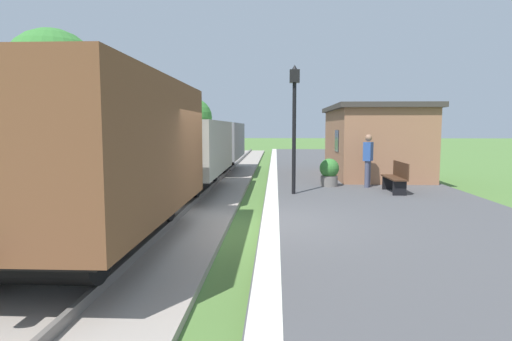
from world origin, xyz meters
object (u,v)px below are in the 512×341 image
at_px(potted_planter, 329,172).
at_px(tree_trackside_far, 98,90).
at_px(bench_near_hut, 397,177).
at_px(tree_field_distant, 193,118).
at_px(station_hut, 374,141).
at_px(person_waiting, 368,158).
at_px(lamp_post_near, 294,106).
at_px(tree_field_left, 116,105).
at_px(freight_train, 179,150).
at_px(tree_trackside_mid, 53,77).

xyz_separation_m(potted_planter, tree_trackside_far, (-10.34, 6.41, 3.25)).
height_order(bench_near_hut, tree_field_distant, tree_field_distant).
distance_m(station_hut, tree_field_distant, 20.05).
distance_m(station_hut, bench_near_hut, 4.56).
distance_m(person_waiting, lamp_post_near, 3.30).
bearing_deg(tree_field_left, tree_trackside_far, -76.88).
height_order(bench_near_hut, tree_field_left, tree_field_left).
distance_m(person_waiting, tree_trackside_far, 13.59).
bearing_deg(tree_field_distant, potted_planter, -67.42).
height_order(freight_train, lamp_post_near, lamp_post_near).
bearing_deg(station_hut, tree_field_left, 145.24).
bearing_deg(potted_planter, person_waiting, -9.71).
distance_m(station_hut, lamp_post_near, 6.03).
bearing_deg(tree_trackside_far, station_hut, -14.65).
bearing_deg(tree_trackside_far, person_waiting, -29.82).
xyz_separation_m(person_waiting, potted_planter, (-1.21, 0.21, -0.46)).
distance_m(potted_planter, tree_field_distant, 21.96).
distance_m(person_waiting, tree_field_distant, 22.60).
height_order(station_hut, tree_trackside_far, tree_trackside_far).
xyz_separation_m(potted_planter, lamp_post_near, (-1.24, -1.71, 2.08)).
bearing_deg(potted_planter, bench_near_hut, -35.53).
xyz_separation_m(bench_near_hut, tree_trackside_mid, (-11.01, 1.34, 3.12)).
relative_size(person_waiting, tree_trackside_mid, 0.32).
height_order(potted_planter, lamp_post_near, lamp_post_near).
relative_size(person_waiting, lamp_post_near, 0.46).
relative_size(tree_trackside_mid, tree_field_distant, 1.20).
relative_size(station_hut, person_waiting, 3.39).
height_order(station_hut, lamp_post_near, lamp_post_near).
bearing_deg(potted_planter, tree_field_left, 132.67).
relative_size(bench_near_hut, tree_trackside_mid, 0.28).
xyz_separation_m(lamp_post_near, tree_field_left, (-10.59, 14.55, 0.78)).
xyz_separation_m(bench_near_hut, tree_trackside_far, (-12.16, 7.71, 3.25)).
xyz_separation_m(person_waiting, tree_field_left, (-13.04, 13.05, 2.39)).
bearing_deg(tree_field_left, lamp_post_near, -53.95).
height_order(freight_train, potted_planter, freight_train).
height_order(potted_planter, tree_trackside_far, tree_trackside_far).
bearing_deg(tree_field_left, bench_near_hut, -46.00).
height_order(lamp_post_near, tree_field_distant, tree_field_distant).
bearing_deg(tree_trackside_mid, tree_field_distant, 87.74).
xyz_separation_m(bench_near_hut, tree_field_left, (-13.66, 14.15, 2.86)).
bearing_deg(tree_field_distant, person_waiting, -64.78).
bearing_deg(bench_near_hut, lamp_post_near, -172.43).
distance_m(freight_train, tree_trackside_mid, 5.26).
relative_size(station_hut, lamp_post_near, 1.57).
relative_size(bench_near_hut, potted_planter, 1.64).
height_order(bench_near_hut, tree_trackside_far, tree_trackside_far).
bearing_deg(tree_field_left, tree_field_distant, 64.82).
bearing_deg(lamp_post_near, bench_near_hut, 7.57).
bearing_deg(tree_trackside_mid, potted_planter, -0.19).
relative_size(lamp_post_near, tree_field_distant, 0.82).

